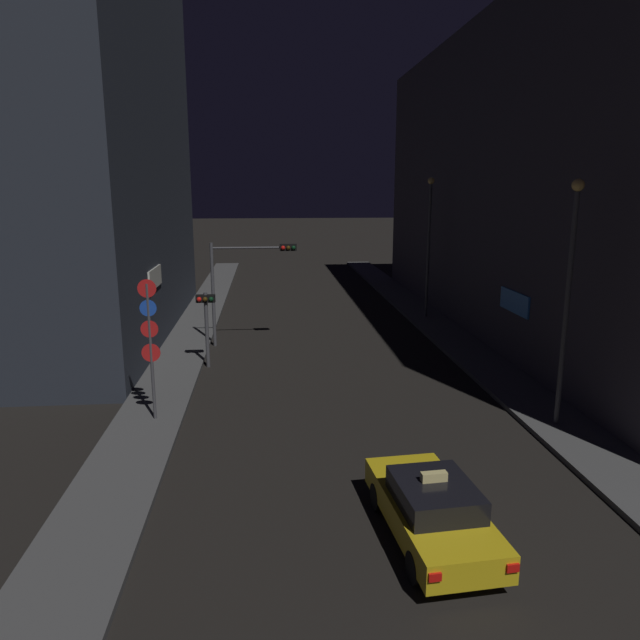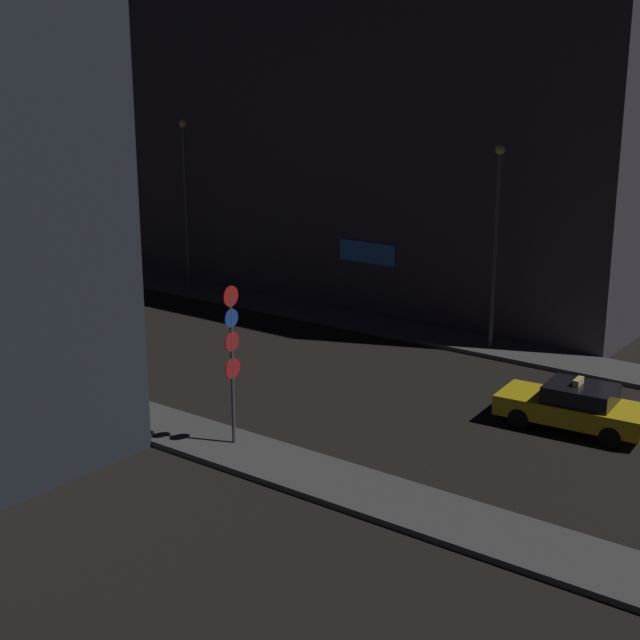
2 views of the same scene
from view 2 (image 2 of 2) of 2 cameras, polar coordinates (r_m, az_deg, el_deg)
sidewalk_right at (r=44.12m, az=-6.06°, el=1.56°), size 2.24×57.03×0.17m
building_facade_right at (r=47.89m, az=-0.08°, el=12.18°), size 11.70×35.04×15.74m
taxi at (r=28.88m, az=15.32°, el=-5.12°), size 2.17×4.59×1.62m
traffic_light_overhead at (r=34.41m, az=-14.33°, el=3.30°), size 4.10×0.42×5.01m
traffic_light_left_kerb at (r=31.12m, az=-12.40°, el=-0.30°), size 0.80×0.42×3.24m
sign_pole_left at (r=25.95m, az=-5.42°, el=-1.95°), size 0.59×0.10×4.59m
street_lamp_near_block at (r=35.13m, az=10.73°, el=5.38°), size 0.37×0.37×7.62m
street_lamp_far_block at (r=44.65m, az=-8.22°, el=7.82°), size 0.38×0.38×7.94m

